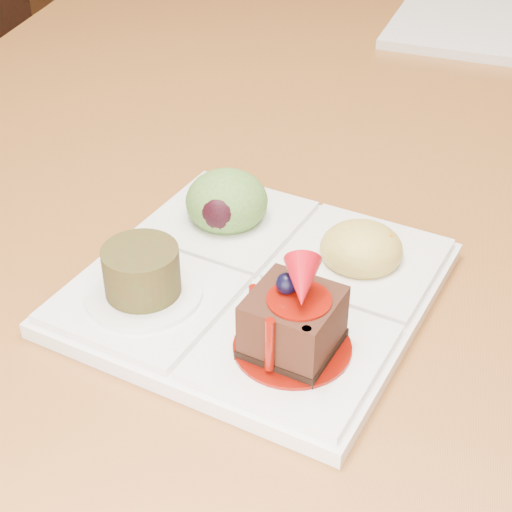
# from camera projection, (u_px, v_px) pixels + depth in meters

# --- Properties ---
(ground) EXTENTS (6.00, 6.00, 0.00)m
(ground) POSITION_uv_depth(u_px,v_px,m) (350.00, 467.00, 1.38)
(ground) COLOR brown
(dining_table) EXTENTS (1.00, 1.80, 0.75)m
(dining_table) POSITION_uv_depth(u_px,v_px,m) (387.00, 111.00, 0.99)
(dining_table) COLOR #9D5D28
(dining_table) RESTS_ON ground
(chair_left) EXTENTS (0.43, 0.43, 0.85)m
(chair_left) POSITION_uv_depth(u_px,v_px,m) (13.00, 91.00, 1.53)
(chair_left) COLOR black
(chair_left) RESTS_ON ground
(sampler_plate) EXTENTS (0.29, 0.29, 0.09)m
(sampler_plate) POSITION_uv_depth(u_px,v_px,m) (256.00, 271.00, 0.57)
(sampler_plate) COLOR white
(sampler_plate) RESTS_ON dining_table
(second_plate) EXTENTS (0.32, 0.32, 0.01)m
(second_plate) POSITION_uv_depth(u_px,v_px,m) (504.00, 23.00, 1.04)
(second_plate) COLOR white
(second_plate) RESTS_ON dining_table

